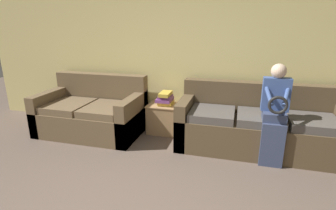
% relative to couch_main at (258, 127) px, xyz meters
% --- Properties ---
extents(wall_back, '(7.60, 0.06, 2.55)m').
position_rel_couch_main_xyz_m(wall_back, '(-1.15, 0.52, 0.94)').
color(wall_back, '#DBCC7F').
rests_on(wall_back, ground_plane).
extents(couch_main, '(2.27, 0.87, 0.92)m').
position_rel_couch_main_xyz_m(couch_main, '(0.00, 0.00, 0.00)').
color(couch_main, brown).
rests_on(couch_main, ground_plane).
extents(couch_side, '(1.64, 0.99, 0.93)m').
position_rel_couch_main_xyz_m(couch_side, '(-2.63, -0.06, -0.02)').
color(couch_side, brown).
rests_on(couch_side, ground_plane).
extents(child_left_seated, '(0.34, 0.38, 1.28)m').
position_rel_couch_main_xyz_m(child_left_seated, '(0.14, -0.35, 0.37)').
color(child_left_seated, '#384260').
rests_on(child_left_seated, ground_plane).
extents(side_shelf, '(0.56, 0.45, 0.48)m').
position_rel_couch_main_xyz_m(side_shelf, '(-1.45, 0.24, -0.09)').
color(side_shelf, '#9E7A51').
rests_on(side_shelf, ground_plane).
extents(book_stack, '(0.25, 0.31, 0.21)m').
position_rel_couch_main_xyz_m(book_stack, '(-1.45, 0.23, 0.24)').
color(book_stack, gold).
rests_on(book_stack, side_shelf).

